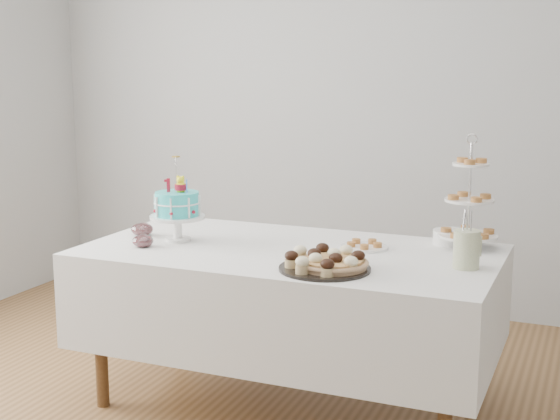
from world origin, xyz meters
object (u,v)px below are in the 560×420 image
at_px(plate_stack, 451,237).
at_px(jam_bowl_b, 142,230).
at_px(pie, 332,264).
at_px(jam_bowl_a, 143,241).
at_px(pastry_plate, 364,245).
at_px(cupcake_tray, 325,260).
at_px(tiered_stand, 469,201).
at_px(utensil_pitcher, 467,248).
at_px(table, 289,296).
at_px(birthday_cake, 178,218).

height_order(plate_stack, jam_bowl_b, plate_stack).
distance_m(pie, jam_bowl_a, 0.97).
distance_m(pastry_plate, jam_bowl_a, 1.05).
relative_size(cupcake_tray, plate_stack, 2.21).
xyz_separation_m(tiered_stand, utensil_pitcher, (0.06, -0.38, -0.14)).
distance_m(cupcake_tray, tiered_stand, 0.83).
height_order(pastry_plate, jam_bowl_b, jam_bowl_b).
height_order(table, plate_stack, plate_stack).
distance_m(pie, jam_bowl_b, 1.15).
distance_m(cupcake_tray, pastry_plate, 0.45).
bearing_deg(pastry_plate, plate_stack, 34.13).
bearing_deg(birthday_cake, table, -10.35).
relative_size(table, tiered_stand, 3.55).
bearing_deg(cupcake_tray, jam_bowl_a, 175.93).
xyz_separation_m(table, jam_bowl_b, (-0.80, -0.01, 0.26)).
relative_size(cupcake_tray, jam_bowl_a, 3.88).
relative_size(table, pie, 6.24).
bearing_deg(table, birthday_cake, -175.43).
distance_m(jam_bowl_a, jam_bowl_b, 0.26).
bearing_deg(plate_stack, jam_bowl_a, -154.98).
relative_size(birthday_cake, jam_bowl_a, 4.14).
distance_m(plate_stack, jam_bowl_a, 1.48).
height_order(table, jam_bowl_a, jam_bowl_a).
distance_m(cupcake_tray, plate_stack, 0.80).
bearing_deg(cupcake_tray, utensil_pitcher, 25.94).
bearing_deg(utensil_pitcher, jam_bowl_a, 167.25).
distance_m(birthday_cake, plate_stack, 1.33).
distance_m(table, pastry_plate, 0.43).
height_order(pie, jam_bowl_a, jam_bowl_a).
bearing_deg(pastry_plate, jam_bowl_a, -158.77).
bearing_deg(tiered_stand, utensil_pitcher, -81.40).
relative_size(pie, tiered_stand, 0.57).
bearing_deg(jam_bowl_b, cupcake_tray, -14.57).
height_order(pie, pastry_plate, pie).
xyz_separation_m(pie, jam_bowl_b, (-1.11, 0.28, 0.00)).
distance_m(table, plate_stack, 0.83).
height_order(jam_bowl_a, utensil_pitcher, utensil_pitcher).
height_order(cupcake_tray, jam_bowl_a, cupcake_tray).
xyz_separation_m(jam_bowl_b, utensil_pitcher, (1.62, -0.02, 0.06)).
distance_m(birthday_cake, jam_bowl_b, 0.25).
relative_size(table, birthday_cake, 4.63).
relative_size(pie, pastry_plate, 1.38).
relative_size(cupcake_tray, jam_bowl_b, 3.53).
bearing_deg(jam_bowl_b, jam_bowl_a, -56.55).
height_order(jam_bowl_b, utensil_pitcher, utensil_pitcher).
distance_m(plate_stack, pastry_plate, 0.44).
bearing_deg(utensil_pitcher, plate_stack, 88.08).
distance_m(birthday_cake, tiered_stand, 1.40).
distance_m(jam_bowl_b, utensil_pitcher, 1.62).
bearing_deg(tiered_stand, table, -155.32).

